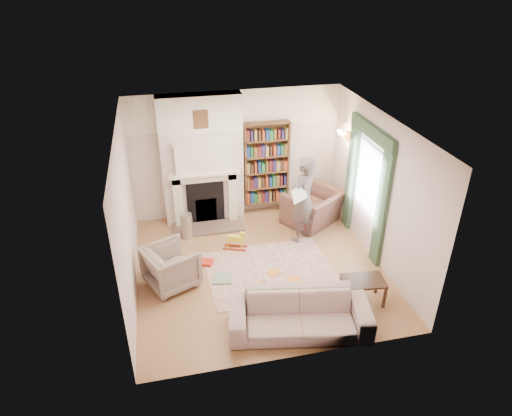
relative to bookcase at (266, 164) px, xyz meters
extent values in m
plane|color=#94633B|center=(-0.65, -2.12, -1.18)|extent=(4.50, 4.50, 0.00)
plane|color=white|center=(-0.65, -2.12, 1.62)|extent=(4.50, 4.50, 0.00)
plane|color=beige|center=(-0.65, 0.13, 0.22)|extent=(4.50, 0.00, 4.50)
plane|color=beige|center=(-0.65, -4.37, 0.22)|extent=(4.50, 0.00, 4.50)
plane|color=beige|center=(-2.90, -2.12, 0.22)|extent=(0.00, 4.50, 4.50)
plane|color=beige|center=(1.60, -2.12, 0.22)|extent=(0.00, 4.50, 4.50)
cube|color=beige|center=(-1.40, -0.04, 0.22)|extent=(1.70, 0.35, 2.80)
cube|color=silver|center=(-1.40, -0.33, 0.04)|extent=(1.47, 0.24, 0.05)
cube|color=black|center=(-1.40, -0.24, -0.68)|extent=(0.80, 0.06, 0.96)
cube|color=silver|center=(-1.40, -0.31, 0.38)|extent=(1.15, 0.18, 0.62)
cube|color=brown|center=(0.00, 0.00, 0.00)|extent=(1.00, 0.24, 1.85)
cube|color=silver|center=(1.58, -1.72, 0.27)|extent=(0.02, 0.90, 1.30)
cube|color=#2B442D|center=(1.55, -2.42, 0.02)|extent=(0.07, 0.32, 2.40)
cube|color=#2B442D|center=(1.55, -1.02, 0.02)|extent=(0.07, 0.32, 2.40)
cube|color=#2B442D|center=(1.54, -1.72, 1.20)|extent=(0.09, 1.70, 0.24)
cube|color=beige|center=(-0.48, -2.28, -1.17)|extent=(2.39, 1.88, 0.01)
imported|color=#472526|center=(0.87, -0.74, -0.80)|extent=(1.51, 1.47, 0.74)
imported|color=#AAA38C|center=(-2.26, -2.26, -0.80)|extent=(1.09, 1.08, 0.76)
imported|color=#BEAC9C|center=(-0.40, -3.85, -0.86)|extent=(2.29, 1.23, 0.63)
imported|color=#4F433F|center=(0.42, -1.34, -0.26)|extent=(0.80, 0.73, 1.83)
cube|color=silver|center=(0.27, -1.54, -0.02)|extent=(0.39, 0.31, 0.26)
cylinder|color=#A8ABB0|center=(-1.87, -0.77, -0.90)|extent=(0.28, 0.28, 0.55)
cube|color=gold|center=(-1.38, -2.33, -1.15)|extent=(0.38, 0.38, 0.03)
cube|color=red|center=(-1.65, -1.77, -1.14)|extent=(0.39, 0.34, 0.05)
cube|color=red|center=(-0.41, -2.35, -1.16)|extent=(0.29, 0.26, 0.02)
cube|color=red|center=(-0.72, -2.66, -1.16)|extent=(0.30, 0.29, 0.02)
cube|color=red|center=(-0.70, -2.71, -1.16)|extent=(0.29, 0.26, 0.02)
cube|color=red|center=(-0.13, -2.66, -1.16)|extent=(0.29, 0.26, 0.02)
camera|label=1|loc=(-2.23, -8.93, 3.98)|focal=32.00mm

